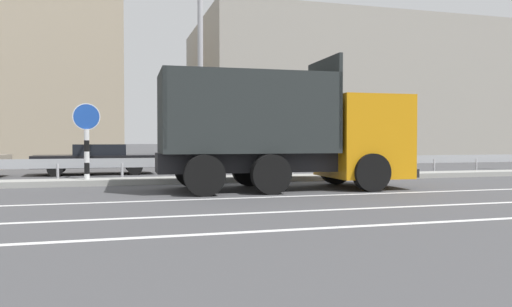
# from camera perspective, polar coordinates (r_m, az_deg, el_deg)

# --- Properties ---
(ground_plane) EXTENTS (320.00, 320.00, 0.00)m
(ground_plane) POSITION_cam_1_polar(r_m,az_deg,el_deg) (14.41, -2.39, -4.04)
(ground_plane) COLOR #424244
(lane_strip_0) EXTENTS (68.67, 0.16, 0.01)m
(lane_strip_0) POSITION_cam_1_polar(r_m,az_deg,el_deg) (12.61, 5.70, -4.84)
(lane_strip_0) COLOR silver
(lane_strip_0) RESTS_ON ground_plane
(lane_strip_1) EXTENTS (68.67, 0.16, 0.01)m
(lane_strip_1) POSITION_cam_1_polar(r_m,az_deg,el_deg) (10.37, 10.76, -6.25)
(lane_strip_1) COLOR silver
(lane_strip_1) RESTS_ON ground_plane
(lane_strip_2) EXTENTS (68.67, 0.16, 0.01)m
(lane_strip_2) POSITION_cam_1_polar(r_m,az_deg,el_deg) (8.75, 16.33, -7.73)
(lane_strip_2) COLOR silver
(lane_strip_2) RESTS_ON ground_plane
(median_island) EXTENTS (37.77, 1.10, 0.18)m
(median_island) POSITION_cam_1_polar(r_m,az_deg,el_deg) (16.73, -4.31, -2.95)
(median_island) COLOR gray
(median_island) RESTS_ON ground_plane
(median_guardrail) EXTENTS (68.67, 0.09, 0.78)m
(median_guardrail) POSITION_cam_1_polar(r_m,az_deg,el_deg) (17.98, -5.15, -1.11)
(median_guardrail) COLOR #9EA0A5
(median_guardrail) RESTS_ON ground_plane
(dump_truck) EXTENTS (7.22, 2.90, 3.74)m
(dump_truck) POSITION_cam_1_polar(r_m,az_deg,el_deg) (14.54, 6.76, 1.41)
(dump_truck) COLOR orange
(dump_truck) RESTS_ON ground_plane
(median_road_sign) EXTENTS (0.84, 0.16, 2.55)m
(median_road_sign) POSITION_cam_1_polar(r_m,az_deg,el_deg) (16.36, -18.79, 1.39)
(median_road_sign) COLOR white
(median_road_sign) RESTS_ON ground_plane
(street_lamp_1) EXTENTS (0.71, 1.85, 10.20)m
(street_lamp_1) POSITION_cam_1_polar(r_m,az_deg,el_deg) (17.12, -6.35, 15.56)
(street_lamp_1) COLOR #ADADB2
(street_lamp_1) RESTS_ON ground_plane
(parked_car_4) EXTENTS (4.84, 2.05, 1.23)m
(parked_car_4) POSITION_cam_1_polar(r_m,az_deg,el_deg) (21.35, -17.73, -0.56)
(parked_car_4) COLOR black
(parked_car_4) RESTS_ON ground_plane
(background_building_1) EXTENTS (21.82, 13.23, 9.59)m
(background_building_1) POSITION_cam_1_polar(r_m,az_deg,el_deg) (38.18, 10.07, 6.63)
(background_building_1) COLOR gray
(background_building_1) RESTS_ON ground_plane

